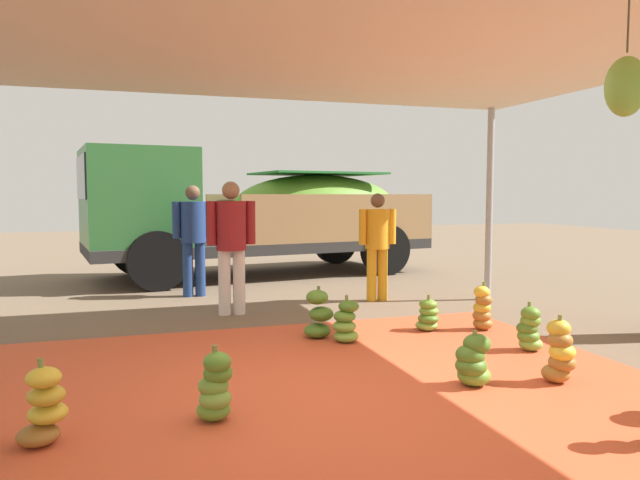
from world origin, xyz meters
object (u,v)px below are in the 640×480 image
(worker_2, at_px, (377,238))
(worker_1, at_px, (193,232))
(banana_bunch_8, at_px, (44,408))
(banana_bunch_11, at_px, (215,388))
(banana_bunch_2, at_px, (482,309))
(banana_bunch_6, at_px, (560,353))
(banana_bunch_1, at_px, (319,316))
(worker_0, at_px, (231,237))
(banana_bunch_3, at_px, (529,330))
(banana_bunch_7, at_px, (346,323))
(banana_bunch_9, at_px, (428,316))
(cargo_truck_main, at_px, (254,212))
(banana_bunch_4, at_px, (473,362))

(worker_2, bearing_deg, worker_1, 154.58)
(banana_bunch_8, relative_size, banana_bunch_11, 1.03)
(banana_bunch_2, bearing_deg, banana_bunch_6, -104.37)
(banana_bunch_1, distance_m, banana_bunch_2, 1.96)
(worker_0, bearing_deg, banana_bunch_11, -101.00)
(banana_bunch_3, xyz_separation_m, banana_bunch_7, (-1.66, 0.89, -0.00))
(banana_bunch_9, relative_size, worker_0, 0.24)
(cargo_truck_main, height_order, worker_1, cargo_truck_main)
(banana_bunch_11, height_order, cargo_truck_main, cargo_truck_main)
(banana_bunch_2, distance_m, banana_bunch_4, 2.13)
(banana_bunch_7, bearing_deg, banana_bunch_8, -145.87)
(banana_bunch_8, xyz_separation_m, worker_0, (1.81, 3.73, 0.79))
(banana_bunch_2, xyz_separation_m, banana_bunch_7, (-1.73, -0.06, -0.03))
(banana_bunch_4, height_order, banana_bunch_7, banana_bunch_7)
(cargo_truck_main, distance_m, worker_0, 3.83)
(worker_2, bearing_deg, banana_bunch_9, -96.19)
(banana_bunch_11, xyz_separation_m, worker_0, (0.71, 3.68, 0.79))
(banana_bunch_1, distance_m, cargo_truck_main, 5.41)
(banana_bunch_4, relative_size, worker_2, 0.29)
(banana_bunch_1, bearing_deg, worker_2, 51.82)
(banana_bunch_6, relative_size, worker_2, 0.36)
(worker_0, relative_size, worker_1, 1.02)
(banana_bunch_9, relative_size, banana_bunch_11, 0.78)
(banana_bunch_6, height_order, worker_2, worker_2)
(banana_bunch_4, height_order, worker_0, worker_0)
(banana_bunch_2, distance_m, banana_bunch_7, 1.73)
(banana_bunch_11, height_order, worker_2, worker_2)
(banana_bunch_8, height_order, worker_1, worker_1)
(banana_bunch_8, xyz_separation_m, worker_1, (1.47, 5.31, 0.77))
(banana_bunch_1, relative_size, worker_2, 0.36)
(banana_bunch_2, bearing_deg, worker_0, 145.43)
(worker_2, bearing_deg, banana_bunch_2, -79.39)
(banana_bunch_6, distance_m, worker_1, 5.91)
(worker_1, relative_size, worker_2, 1.08)
(banana_bunch_1, xyz_separation_m, worker_1, (-1.04, 3.19, 0.76))
(banana_bunch_4, height_order, banana_bunch_6, banana_bunch_6)
(banana_bunch_1, relative_size, banana_bunch_2, 1.02)
(banana_bunch_3, bearing_deg, banana_bunch_9, 116.58)
(cargo_truck_main, distance_m, worker_1, 2.53)
(cargo_truck_main, bearing_deg, banana_bunch_4, -86.94)
(banana_bunch_4, xyz_separation_m, banana_bunch_6, (0.74, -0.15, 0.05))
(banana_bunch_9, bearing_deg, cargo_truck_main, 100.50)
(banana_bunch_7, relative_size, cargo_truck_main, 0.07)
(banana_bunch_7, xyz_separation_m, worker_0, (-0.92, 1.88, 0.81))
(banana_bunch_2, bearing_deg, cargo_truck_main, 106.34)
(banana_bunch_7, distance_m, worker_1, 3.77)
(banana_bunch_3, distance_m, banana_bunch_8, 4.49)
(worker_1, bearing_deg, banana_bunch_11, -94.10)
(banana_bunch_1, xyz_separation_m, banana_bunch_6, (1.47, -2.10, 0.01))
(banana_bunch_6, bearing_deg, banana_bunch_8, -179.82)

